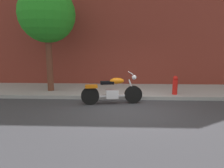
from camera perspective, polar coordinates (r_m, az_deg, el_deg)
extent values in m
plane|color=#38383D|center=(7.19, 4.39, -6.83)|extent=(60.00, 60.00, 0.00)
cube|color=#9B9B9B|center=(9.69, 3.89, -1.81)|extent=(19.74, 2.69, 0.14)
cylinder|color=black|center=(7.88, 5.74, -2.83)|extent=(0.66, 0.22, 0.65)
cylinder|color=black|center=(7.69, -5.88, -3.18)|extent=(0.66, 0.22, 0.65)
cube|color=silver|center=(7.73, 0.00, -2.66)|extent=(0.48, 0.35, 0.32)
cube|color=silver|center=(7.75, 0.00, -3.16)|extent=(1.42, 0.32, 0.06)
ellipsoid|color=#D1660C|center=(7.66, 1.34, 0.85)|extent=(0.56, 0.34, 0.22)
cube|color=black|center=(7.63, -1.34, 0.35)|extent=(0.51, 0.32, 0.10)
cube|color=#D1660C|center=(7.61, -5.56, -0.64)|extent=(0.47, 0.31, 0.10)
cylinder|color=silver|center=(7.80, 5.35, -0.85)|extent=(0.28, 0.09, 0.58)
cylinder|color=silver|center=(7.70, 4.98, 2.98)|extent=(0.15, 0.70, 0.04)
sphere|color=silver|center=(7.76, 5.97, 1.82)|extent=(0.17, 0.17, 0.17)
cylinder|color=silver|center=(7.88, -1.95, -3.15)|extent=(0.80, 0.22, 0.09)
cylinder|color=brown|center=(9.63, -16.42, 5.53)|extent=(0.27, 0.27, 2.74)
sphere|color=#248721|center=(9.67, -17.08, 17.52)|extent=(2.36, 2.36, 2.36)
cylinder|color=red|center=(8.99, 16.52, -1.22)|extent=(0.20, 0.20, 0.75)
sphere|color=red|center=(8.91, 16.67, 1.52)|extent=(0.19, 0.19, 0.19)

